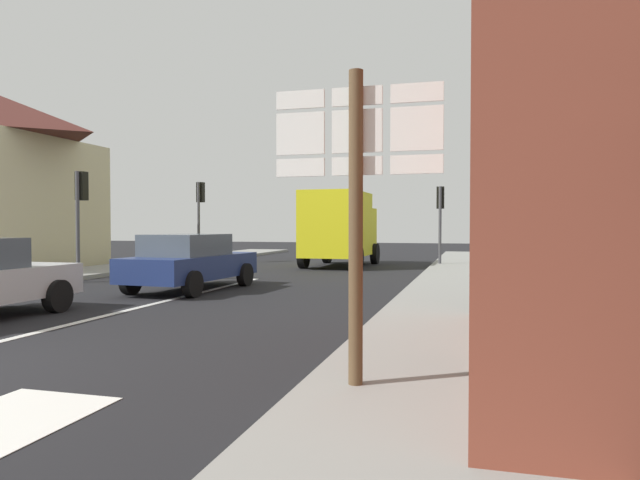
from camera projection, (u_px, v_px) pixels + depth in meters
ground_plane at (230, 286)px, 15.96m from camera, size 80.00×80.00×0.00m
sidewalk_right at (457, 300)px, 12.36m from camera, size 2.61×44.00×0.14m
lane_centre_stripe at (152, 304)px, 12.10m from camera, size 0.16×12.00×0.01m
sedan_far at (190, 261)px, 14.75m from camera, size 2.20×4.31×1.47m
delivery_truck at (340, 227)px, 23.38m from camera, size 2.57×5.05×3.05m
route_sign_post at (356, 194)px, 5.52m from camera, size 1.66×0.14×3.20m
traffic_light_far_right at (440, 207)px, 23.17m from camera, size 0.30×0.49×3.29m
traffic_light_near_left at (81, 200)px, 17.76m from camera, size 0.30×0.49×3.39m
traffic_light_far_left at (200, 203)px, 25.48m from camera, size 0.30×0.49×3.64m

